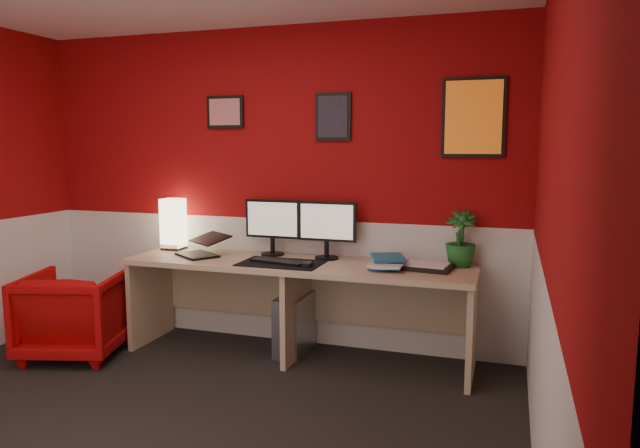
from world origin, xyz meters
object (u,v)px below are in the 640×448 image
Objects in this scene: desk at (297,310)px; shoji_lamp at (173,225)px; armchair at (75,314)px; laptop at (197,242)px; monitor_left at (272,218)px; pc_tower at (295,323)px; monitor_right at (327,221)px; potted_plant at (461,239)px; zen_tray at (426,267)px.

shoji_lamp is (-1.15, 0.18, 0.56)m from desk.
shoji_lamp is 1.01m from armchair.
laptop is 0.61m from monitor_left.
pc_tower is at bearing -3.97° from shoji_lamp.
monitor_left reaches higher than shoji_lamp.
pc_tower is 0.64× the size of armchair.
monitor_right is at bearing 0.15° from shoji_lamp.
pc_tower is at bearing 44.30° from laptop.
potted_plant is (1.97, 0.25, 0.09)m from laptop.
potted_plant reaches higher than desk.
armchair is at bearing -116.42° from laptop.
desk reaches higher than armchair.
potted_plant is at bearing 41.40° from laptop.
desk reaches higher than pc_tower.
shoji_lamp is at bearing 170.97° from desk.
zen_tray reaches higher than pc_tower.
zen_tray is at bearing -140.62° from potted_plant.
armchair is (-1.79, -0.66, -0.70)m from monitor_right.
armchair is at bearing -159.67° from monitor_right.
pc_tower is (-0.06, 0.11, -0.14)m from desk.
laptop is at bearing -156.97° from monitor_left.
monitor_left is 1.29× the size of pc_tower.
pc_tower is at bearing -23.22° from monitor_left.
pc_tower is at bearing -160.83° from monitor_right.
potted_plant reaches higher than pc_tower.
potted_plant reaches higher than laptop.
shoji_lamp is 0.69× the size of monitor_right.
armchair is (-2.56, -0.52, -0.42)m from zen_tray.
monitor_left is 1.65m from armchair.
shoji_lamp reaches higher than armchair.
monitor_right is 1.66× the size of zen_tray.
monitor_left is at bearing 143.91° from desk.
potted_plant is 0.89× the size of pc_tower.
desk is 1.30m from shoji_lamp.
desk is 6.53× the size of potted_plant.
monitor_left is 1.00× the size of monitor_right.
pc_tower is at bearing 117.63° from desk.
monitor_right is at bearing -175.87° from armchair.
laptop is at bearing -177.74° from zen_tray.
zen_tray is at bearing -10.59° from monitor_right.
zen_tray is 0.33m from potted_plant.
monitor_left reaches higher than pc_tower.
monitor_left is 0.45m from monitor_right.
monitor_right is 0.82× the size of armchair.
shoji_lamp is 1.33m from monitor_right.
laptop is 1.05m from armchair.
desk is 4.48× the size of monitor_right.
monitor_left and monitor_right have the same top height.
zen_tray is at bearing -3.01° from pc_tower.
shoji_lamp is at bearing -178.78° from monitor_left.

